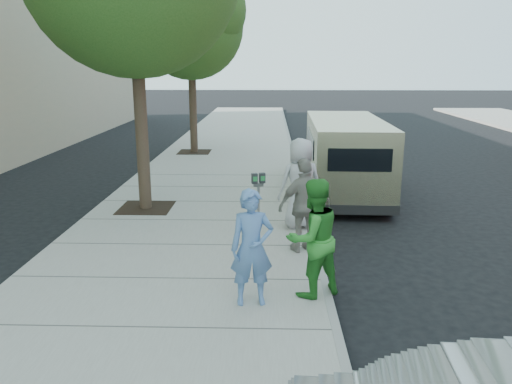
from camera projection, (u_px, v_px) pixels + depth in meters
ground at (238, 253)px, 9.26m from camera, size 120.00×120.00×0.00m
sidewalk at (184, 248)px, 9.27m from camera, size 5.00×60.00×0.15m
curb_face at (316, 250)px, 9.20m from camera, size 0.12×60.00×0.16m
tree_far at (192, 21)px, 17.79m from camera, size 3.92×3.80×6.49m
parking_meter at (258, 191)px, 9.50m from camera, size 0.27×0.16×1.25m
van at (345, 155)px, 13.19m from camera, size 1.95×5.46×2.00m
person_officer at (252, 248)px, 6.80m from camera, size 0.65×0.47×1.63m
person_green_shirt at (313, 238)px, 7.05m from camera, size 1.05×0.98×1.72m
person_gray_shirt at (300, 183)px, 10.03m from camera, size 1.03×0.83×1.83m
person_striped_polo at (305, 205)px, 8.75m from camera, size 1.07×0.75×1.68m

